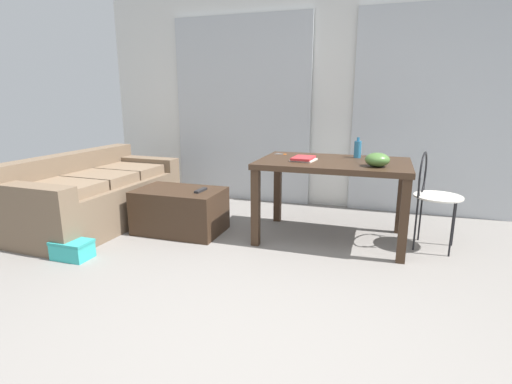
% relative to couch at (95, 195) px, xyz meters
% --- Properties ---
extents(ground_plane, '(7.31, 7.31, 0.00)m').
position_rel_couch_xyz_m(ground_plane, '(2.22, -0.40, -0.30)').
color(ground_plane, gray).
extents(wall_back, '(5.80, 0.10, 2.52)m').
position_rel_couch_xyz_m(wall_back, '(2.22, 1.52, 0.96)').
color(wall_back, silver).
rests_on(wall_back, ground).
extents(curtains, '(3.97, 0.03, 2.25)m').
position_rel_couch_xyz_m(curtains, '(2.22, 1.44, 0.82)').
color(curtains, '#B2B7BC').
rests_on(curtains, ground).
extents(couch, '(0.94, 1.83, 0.73)m').
position_rel_couch_xyz_m(couch, '(0.00, 0.00, 0.00)').
color(couch, brown).
rests_on(couch, ground).
extents(coffee_table, '(0.83, 0.54, 0.43)m').
position_rel_couch_xyz_m(coffee_table, '(0.96, 0.04, -0.09)').
color(coffee_table, '#382619').
rests_on(coffee_table, ground).
extents(craft_table, '(1.33, 0.85, 0.74)m').
position_rel_couch_xyz_m(craft_table, '(2.40, 0.30, 0.35)').
color(craft_table, '#382619').
rests_on(craft_table, ground).
extents(wire_chair, '(0.40, 0.43, 0.85)m').
position_rel_couch_xyz_m(wire_chair, '(3.24, 0.36, 0.23)').
color(wire_chair, silver).
rests_on(wire_chair, ground).
extents(bottle_near, '(0.07, 0.07, 0.19)m').
position_rel_couch_xyz_m(bottle_near, '(2.59, 0.54, 0.52)').
color(bottle_near, teal).
rests_on(bottle_near, craft_table).
extents(bowl, '(0.20, 0.20, 0.11)m').
position_rel_couch_xyz_m(bowl, '(2.78, 0.10, 0.50)').
color(bowl, '#477033').
rests_on(bowl, craft_table).
extents(book_stack, '(0.22, 0.26, 0.03)m').
position_rel_couch_xyz_m(book_stack, '(2.14, 0.22, 0.46)').
color(book_stack, silver).
rests_on(book_stack, craft_table).
extents(tv_remote_on_table, '(0.09, 0.17, 0.03)m').
position_rel_couch_xyz_m(tv_remote_on_table, '(2.81, 0.50, 0.46)').
color(tv_remote_on_table, '#B7B7B2').
rests_on(tv_remote_on_table, craft_table).
extents(scissors, '(0.12, 0.05, 0.00)m').
position_rel_couch_xyz_m(scissors, '(1.86, 0.54, 0.45)').
color(scissors, '#9EA0A5').
rests_on(scissors, craft_table).
extents(tv_remote_primary, '(0.06, 0.18, 0.02)m').
position_rel_couch_xyz_m(tv_remote_primary, '(1.20, 0.04, 0.14)').
color(tv_remote_primary, '#232326').
rests_on(tv_remote_primary, coffee_table).
extents(shoebox, '(0.31, 0.20, 0.15)m').
position_rel_couch_xyz_m(shoebox, '(0.44, -0.83, -0.22)').
color(shoebox, '#33B2AD').
rests_on(shoebox, ground).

